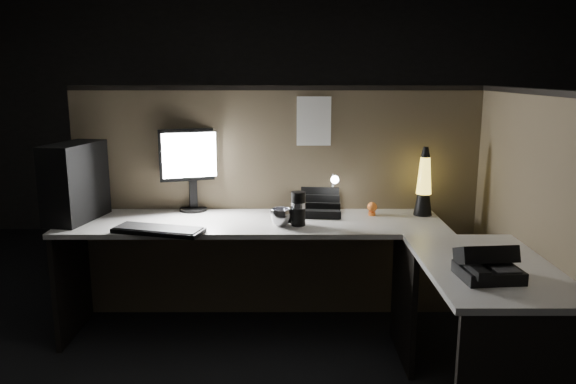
{
  "coord_description": "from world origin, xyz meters",
  "views": [
    {
      "loc": [
        0.06,
        -2.69,
        1.61
      ],
      "look_at": [
        0.06,
        0.35,
        0.96
      ],
      "focal_mm": 35.0,
      "sensor_mm": 36.0,
      "label": 1
    }
  ],
  "objects_px": {
    "pc_tower": "(75,182)",
    "keyboard": "(159,230)",
    "lava_lamp": "(424,187)",
    "desk_phone": "(487,265)",
    "monitor": "(192,161)"
  },
  "relations": [
    {
      "from": "monitor",
      "to": "keyboard",
      "type": "distance_m",
      "value": 0.62
    },
    {
      "from": "desk_phone",
      "to": "keyboard",
      "type": "bearing_deg",
      "value": 150.85
    },
    {
      "from": "keyboard",
      "to": "desk_phone",
      "type": "distance_m",
      "value": 1.74
    },
    {
      "from": "keyboard",
      "to": "lava_lamp",
      "type": "bearing_deg",
      "value": 29.52
    },
    {
      "from": "keyboard",
      "to": "desk_phone",
      "type": "height_order",
      "value": "desk_phone"
    },
    {
      "from": "monitor",
      "to": "keyboard",
      "type": "relative_size",
      "value": 1.04
    },
    {
      "from": "keyboard",
      "to": "lava_lamp",
      "type": "height_order",
      "value": "lava_lamp"
    },
    {
      "from": "pc_tower",
      "to": "keyboard",
      "type": "bearing_deg",
      "value": -15.31
    },
    {
      "from": "monitor",
      "to": "lava_lamp",
      "type": "xyz_separation_m",
      "value": [
        1.47,
        -0.13,
        -0.14
      ]
    },
    {
      "from": "lava_lamp",
      "to": "desk_phone",
      "type": "height_order",
      "value": "lava_lamp"
    },
    {
      "from": "pc_tower",
      "to": "lava_lamp",
      "type": "xyz_separation_m",
      "value": [
        2.13,
        0.12,
        -0.06
      ]
    },
    {
      "from": "pc_tower",
      "to": "keyboard",
      "type": "xyz_separation_m",
      "value": [
        0.56,
        -0.28,
        -0.22
      ]
    },
    {
      "from": "keyboard",
      "to": "lava_lamp",
      "type": "relative_size",
      "value": 1.18
    },
    {
      "from": "pc_tower",
      "to": "desk_phone",
      "type": "relative_size",
      "value": 1.69
    },
    {
      "from": "monitor",
      "to": "lava_lamp",
      "type": "bearing_deg",
      "value": -22.32
    }
  ]
}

